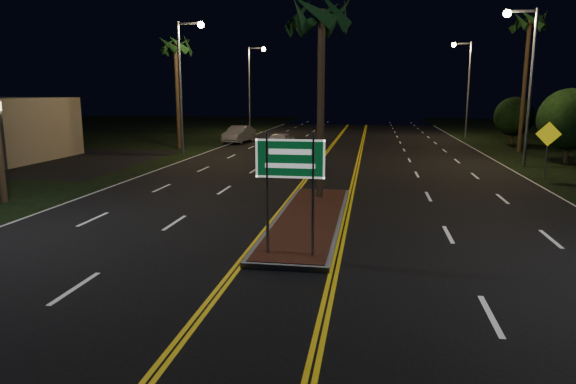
% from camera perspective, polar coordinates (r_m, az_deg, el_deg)
% --- Properties ---
extents(ground, '(120.00, 120.00, 0.00)m').
position_cam_1_polar(ground, '(11.18, -2.10, -12.01)').
color(ground, black).
rests_on(ground, ground).
extents(median_island, '(2.25, 10.25, 0.17)m').
position_cam_1_polar(median_island, '(17.73, 2.38, -2.97)').
color(median_island, gray).
rests_on(median_island, ground).
extents(highway_sign, '(1.80, 0.08, 3.20)m').
position_cam_1_polar(highway_sign, '(13.19, 0.23, 2.44)').
color(highway_sign, gray).
rests_on(highway_sign, ground).
extents(streetlight_left_mid, '(1.91, 0.44, 9.00)m').
position_cam_1_polar(streetlight_left_mid, '(36.38, -11.36, 12.87)').
color(streetlight_left_mid, gray).
rests_on(streetlight_left_mid, ground).
extents(streetlight_left_far, '(1.91, 0.44, 9.00)m').
position_cam_1_polar(streetlight_left_far, '(55.56, -3.95, 12.36)').
color(streetlight_left_far, gray).
rests_on(streetlight_left_far, ground).
extents(streetlight_right_mid, '(1.91, 0.44, 9.00)m').
position_cam_1_polar(streetlight_right_mid, '(33.22, 24.84, 12.28)').
color(streetlight_right_mid, gray).
rests_on(streetlight_right_mid, ground).
extents(streetlight_right_far, '(1.91, 0.44, 9.00)m').
position_cam_1_polar(streetlight_right_far, '(52.79, 19.07, 11.87)').
color(streetlight_right_far, gray).
rests_on(streetlight_right_far, ground).
extents(palm_median, '(2.40, 2.40, 8.30)m').
position_cam_1_polar(palm_median, '(20.88, 3.78, 19.01)').
color(palm_median, '#382819').
rests_on(palm_median, ground).
extents(palm_left_far, '(2.40, 2.40, 8.80)m').
position_cam_1_polar(palm_left_far, '(41.01, -12.41, 15.53)').
color(palm_left_far, '#382819').
rests_on(palm_left_far, ground).
extents(palm_right_far, '(2.40, 2.40, 10.30)m').
position_cam_1_polar(palm_right_far, '(41.77, 25.28, 16.61)').
color(palm_right_far, '#382819').
rests_on(palm_right_far, ground).
extents(shrub_mid, '(3.78, 3.78, 4.62)m').
position_cam_1_polar(shrub_mid, '(36.15, 28.84, 7.09)').
color(shrub_mid, '#382819').
rests_on(shrub_mid, ground).
extents(shrub_far, '(3.24, 3.24, 3.96)m').
position_cam_1_polar(shrub_far, '(47.60, 23.82, 7.68)').
color(shrub_far, '#382819').
rests_on(shrub_far, ground).
extents(car_near, '(2.66, 5.32, 1.71)m').
position_cam_1_polar(car_near, '(37.50, -1.02, 5.68)').
color(car_near, silver).
rests_on(car_near, ground).
extents(car_far, '(2.84, 5.33, 1.69)m').
position_cam_1_polar(car_far, '(45.41, -5.49, 6.56)').
color(car_far, '#A6A8B0').
rests_on(car_far, ground).
extents(warning_sign, '(1.22, 0.12, 2.91)m').
position_cam_1_polar(warning_sign, '(29.06, 26.90, 5.04)').
color(warning_sign, gray).
rests_on(warning_sign, ground).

